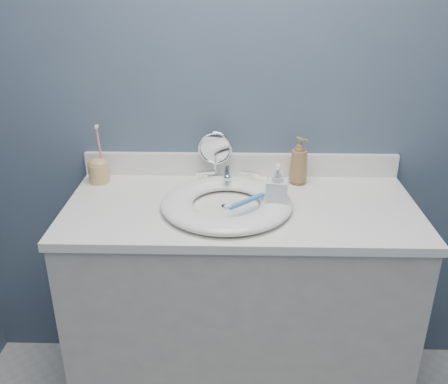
{
  "coord_description": "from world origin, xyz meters",
  "views": [
    {
      "loc": [
        -0.02,
        -0.58,
        1.64
      ],
      "look_at": [
        -0.06,
        0.94,
        0.94
      ],
      "focal_mm": 40.0,
      "sensor_mm": 36.0,
      "label": 1
    }
  ],
  "objects_px": {
    "soap_bottle_clear": "(277,188)",
    "makeup_mirror": "(215,154)",
    "soap_bottle_amber": "(299,161)",
    "toothbrush_holder": "(99,169)"
  },
  "relations": [
    {
      "from": "soap_bottle_clear",
      "to": "toothbrush_holder",
      "type": "height_order",
      "value": "toothbrush_holder"
    },
    {
      "from": "makeup_mirror",
      "to": "soap_bottle_amber",
      "type": "distance_m",
      "value": 0.32
    },
    {
      "from": "makeup_mirror",
      "to": "toothbrush_holder",
      "type": "xyz_separation_m",
      "value": [
        -0.44,
        -0.03,
        -0.05
      ]
    },
    {
      "from": "makeup_mirror",
      "to": "soap_bottle_clear",
      "type": "bearing_deg",
      "value": -42.49
    },
    {
      "from": "makeup_mirror",
      "to": "toothbrush_holder",
      "type": "relative_size",
      "value": 0.86
    },
    {
      "from": "soap_bottle_amber",
      "to": "soap_bottle_clear",
      "type": "relative_size",
      "value": 1.13
    },
    {
      "from": "soap_bottle_amber",
      "to": "toothbrush_holder",
      "type": "xyz_separation_m",
      "value": [
        -0.76,
        -0.01,
        -0.04
      ]
    },
    {
      "from": "soap_bottle_clear",
      "to": "makeup_mirror",
      "type": "bearing_deg",
      "value": 138.45
    },
    {
      "from": "soap_bottle_amber",
      "to": "soap_bottle_clear",
      "type": "height_order",
      "value": "soap_bottle_amber"
    },
    {
      "from": "makeup_mirror",
      "to": "soap_bottle_amber",
      "type": "xyz_separation_m",
      "value": [
        0.32,
        -0.03,
        -0.02
      ]
    }
  ]
}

